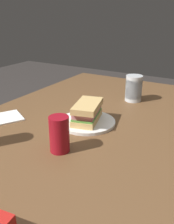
# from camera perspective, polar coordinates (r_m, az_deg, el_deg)

# --- Properties ---
(dining_table) EXTENTS (1.69, 0.99, 0.76)m
(dining_table) POSITION_cam_1_polar(r_m,az_deg,el_deg) (1.00, -1.73, -8.99)
(dining_table) COLOR brown
(dining_table) RESTS_ON ground_plane
(paper_plate) EXTENTS (0.23, 0.23, 0.01)m
(paper_plate) POSITION_cam_1_polar(r_m,az_deg,el_deg) (1.03, 0.00, -2.26)
(paper_plate) COLOR white
(paper_plate) RESTS_ON dining_table
(sandwich) EXTENTS (0.20, 0.14, 0.08)m
(sandwich) POSITION_cam_1_polar(r_m,az_deg,el_deg) (1.01, 0.05, 0.06)
(sandwich) COLOR #DBB26B
(sandwich) RESTS_ON paper_plate
(soda_can_red) EXTENTS (0.07, 0.07, 0.12)m
(soda_can_red) POSITION_cam_1_polar(r_m,az_deg,el_deg) (0.82, -6.32, -5.03)
(soda_can_red) COLOR maroon
(soda_can_red) RESTS_ON dining_table
(plastic_cup_stack) EXTENTS (0.08, 0.08, 0.13)m
(plastic_cup_stack) POSITION_cam_1_polar(r_m,az_deg,el_deg) (1.30, 10.58, 5.33)
(plastic_cup_stack) COLOR silver
(plastic_cup_stack) RESTS_ON dining_table
(paper_napkin) EXTENTS (0.18, 0.18, 0.01)m
(paper_napkin) POSITION_cam_1_polar(r_m,az_deg,el_deg) (1.14, -18.01, -1.23)
(paper_napkin) COLOR white
(paper_napkin) RESTS_ON dining_table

